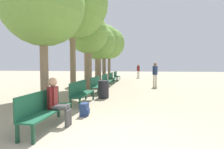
% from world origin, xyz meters
% --- Properties ---
extents(ground_plane, '(80.00, 80.00, 0.00)m').
position_xyz_m(ground_plane, '(0.00, 0.00, 0.00)').
color(ground_plane, tan).
extents(bench_row_0, '(0.44, 1.90, 0.92)m').
position_xyz_m(bench_row_0, '(-1.77, 0.70, 0.52)').
color(bench_row_0, '#195138').
rests_on(bench_row_0, ground_plane).
extents(bench_row_1, '(0.44, 1.90, 0.92)m').
position_xyz_m(bench_row_1, '(-1.77, 3.44, 0.52)').
color(bench_row_1, '#195138').
rests_on(bench_row_1, ground_plane).
extents(bench_row_2, '(0.44, 1.90, 0.92)m').
position_xyz_m(bench_row_2, '(-1.77, 6.19, 0.52)').
color(bench_row_2, '#195138').
rests_on(bench_row_2, ground_plane).
extents(bench_row_3, '(0.44, 1.90, 0.92)m').
position_xyz_m(bench_row_3, '(-1.77, 8.94, 0.52)').
color(bench_row_3, '#195138').
rests_on(bench_row_3, ground_plane).
extents(bench_row_4, '(0.44, 1.90, 0.92)m').
position_xyz_m(bench_row_4, '(-1.77, 11.69, 0.52)').
color(bench_row_4, '#195138').
rests_on(bench_row_4, ground_plane).
extents(bench_row_5, '(0.44, 1.90, 0.92)m').
position_xyz_m(bench_row_5, '(-1.77, 14.44, 0.52)').
color(bench_row_5, '#195138').
rests_on(bench_row_5, ground_plane).
extents(tree_row_0, '(2.92, 2.92, 5.16)m').
position_xyz_m(tree_row_0, '(-2.79, 2.46, 3.68)').
color(tree_row_0, '#7A664C').
rests_on(tree_row_0, ground_plane).
extents(tree_row_1, '(3.63, 3.63, 6.53)m').
position_xyz_m(tree_row_1, '(-2.79, 5.19, 4.70)').
color(tree_row_1, '#7A664C').
rests_on(tree_row_1, ground_plane).
extents(tree_row_2, '(2.65, 2.65, 4.99)m').
position_xyz_m(tree_row_2, '(-2.79, 7.85, 3.58)').
color(tree_row_2, '#7A664C').
rests_on(tree_row_2, ground_plane).
extents(tree_row_3, '(2.83, 2.83, 4.85)m').
position_xyz_m(tree_row_3, '(-2.79, 10.69, 3.38)').
color(tree_row_3, '#7A664C').
rests_on(tree_row_3, ground_plane).
extents(tree_row_4, '(3.24, 3.24, 5.42)m').
position_xyz_m(tree_row_4, '(-2.79, 13.15, 3.78)').
color(tree_row_4, '#7A664C').
rests_on(tree_row_4, ground_plane).
extents(tree_row_5, '(3.47, 3.47, 5.73)m').
position_xyz_m(tree_row_5, '(-2.79, 15.99, 3.98)').
color(tree_row_5, '#7A664C').
rests_on(tree_row_5, ground_plane).
extents(person_seated, '(0.59, 0.33, 1.25)m').
position_xyz_m(person_seated, '(-1.54, 0.90, 0.66)').
color(person_seated, '#4C4C4C').
rests_on(person_seated, ground_plane).
extents(backpack, '(0.25, 0.34, 0.39)m').
position_xyz_m(backpack, '(-1.10, 1.85, 0.19)').
color(backpack, navy).
rests_on(backpack, ground_plane).
extents(pedestrian_near, '(0.34, 0.30, 1.70)m').
position_xyz_m(pedestrian_near, '(0.44, 17.97, 0.98)').
color(pedestrian_near, beige).
rests_on(pedestrian_near, ground_plane).
extents(pedestrian_mid, '(0.35, 0.31, 1.75)m').
position_xyz_m(pedestrian_mid, '(1.67, 9.42, 1.00)').
color(pedestrian_mid, beige).
rests_on(pedestrian_mid, ground_plane).
extents(trash_bin, '(0.52, 0.52, 0.84)m').
position_xyz_m(trash_bin, '(-1.12, 4.82, 0.42)').
color(trash_bin, '#232328').
rests_on(trash_bin, ground_plane).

